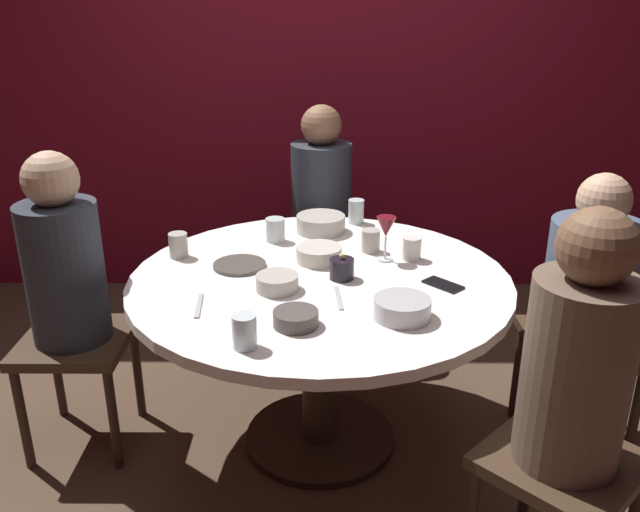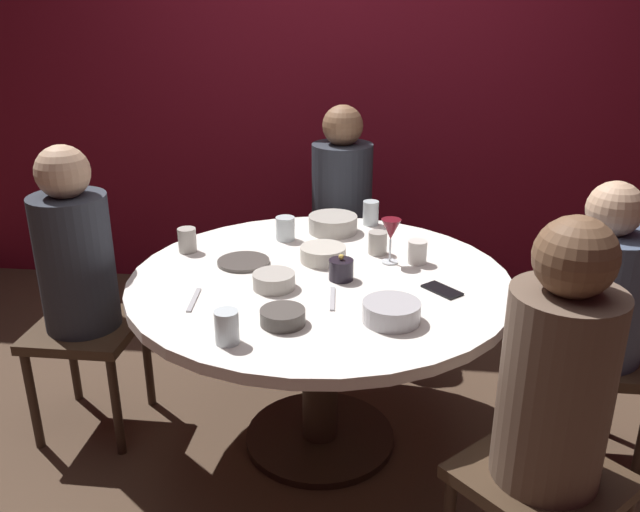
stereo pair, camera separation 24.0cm
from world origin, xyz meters
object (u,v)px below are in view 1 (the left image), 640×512
Objects in this scene: candle_holder at (342,269)px; cell_phone at (443,285)px; bowl_salad_center at (321,224)px; cup_by_left_diner at (244,331)px; cup_far_edge at (371,241)px; bowl_rice_portion at (319,254)px; dining_table at (320,310)px; cup_center_front at (412,248)px; seated_diner_front_right at (576,373)px; cup_near_candle at (275,230)px; seated_diner_back at (321,198)px; dinner_plate at (239,265)px; seated_diner_right at (590,285)px; bowl_small_white at (296,318)px; cup_by_right_diner at (356,211)px; wine_glass at (386,229)px; bowl_sauce_side at (277,283)px; cup_beside_wine at (178,245)px; seated_diner_left at (65,274)px.

cell_phone is (0.36, -0.06, -0.03)m from candle_holder.
cup_by_left_diner is at bearing -102.00° from bowl_salad_center.
bowl_rice_portion is at bearing -153.16° from cup_far_edge.
cup_by_left_diner is at bearing -112.42° from dining_table.
cup_center_front is at bearing 25.72° from dining_table.
cup_center_front is at bearing -115.37° from cell_phone.
seated_diner_front_right is 1.38m from cup_near_candle.
dinner_plate is at bearing -19.47° from seated_diner_back.
bowl_salad_center is (-1.00, 0.49, 0.07)m from seated_diner_right.
candle_holder is 0.40m from bowl_small_white.
cup_by_right_diner is (-0.54, 1.30, 0.04)m from seated_diner_front_right.
cup_by_right_diner is (0.47, 0.52, 0.05)m from dinner_plate.
seated_diner_front_right reaches higher than candle_holder.
cup_far_edge is (0.20, -0.70, 0.03)m from seated_diner_back.
cup_center_front reaches higher than bowl_small_white.
cell_phone is (0.19, -0.24, -0.12)m from wine_glass.
seated_diner_front_right is 1.02m from bowl_sauce_side.
dining_table is 0.99m from seated_diner_front_right.
cup_near_candle is (-0.18, 0.22, 0.02)m from bowl_rice_portion.
dining_table is 14.33× the size of cup_beside_wine.
bowl_rice_portion is at bearing -5.33° from seated_diner_front_right.
seated_diner_back reaches higher than dining_table.
dining_table is 0.37m from cup_far_edge.
seated_diner_back is 6.83× the size of wine_glass.
wine_glass is (0.25, 0.16, 0.27)m from dining_table.
cell_phone is at bearing -10.50° from dining_table.
seated_diner_left is 12.16× the size of candle_holder.
seated_diner_back is 0.81m from bowl_rice_portion.
seated_diner_left is at bearing -172.25° from wine_glass.
seated_diner_back is at bearing 106.02° from cup_far_edge.
seated_diner_back is at bearing 90.00° from dining_table.
seated_diner_back is 1.38m from seated_diner_right.
seated_diner_front_right is 1.37m from bowl_salad_center.
seated_diner_back is 0.98m from candle_holder.
wine_glass is at bearing 35.33° from bowl_sauce_side.
dinner_plate is at bearing -3.86° from seated_diner_right.
cup_by_right_diner reaches higher than cup_by_left_diner.
candle_holder is 1.00× the size of cup_beside_wine.
bowl_rice_portion is (-0.01, -0.81, 0.02)m from seated_diner_back.
wine_glass is at bearing -12.30° from seated_diner_right.
bowl_sauce_side is 1.66× the size of cup_center_front.
wine_glass is 1.80× the size of cup_beside_wine.
seated_diner_left is 1.77m from seated_diner_front_right.
bowl_rice_portion is (0.93, 0.15, 0.02)m from seated_diner_left.
bowl_sauce_side is (-0.08, 0.27, 0.00)m from bowl_small_white.
candle_holder is (-0.92, -0.02, 0.07)m from seated_diner_right.
cup_beside_wine is (-0.55, 0.04, 0.02)m from bowl_rice_portion.
cell_phone is 0.75m from cup_by_right_diner.
dinner_plate is 2.03× the size of cup_near_candle.
cup_by_left_diner is at bearing -99.52° from bowl_sauce_side.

